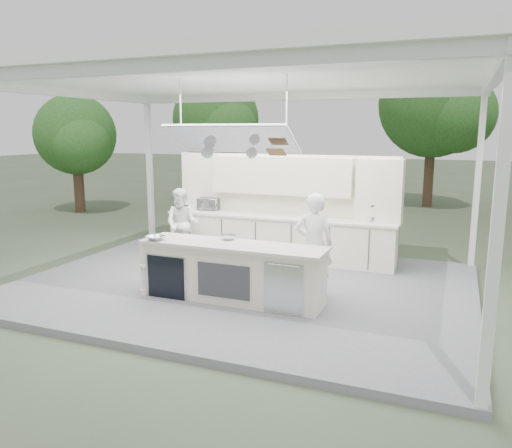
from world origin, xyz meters
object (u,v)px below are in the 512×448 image
at_px(back_counter, 278,237).
at_px(head_chef, 314,244).
at_px(demo_island, 231,272).
at_px(sous_chef, 182,224).

xyz_separation_m(back_counter, head_chef, (1.36, -2.06, 0.40)).
xyz_separation_m(demo_island, back_counter, (-0.18, 2.81, 0.00)).
relative_size(head_chef, sous_chef, 1.14).
bearing_deg(sous_chef, demo_island, -54.08).
relative_size(demo_island, sous_chef, 2.02).
relative_size(demo_island, head_chef, 1.77).
bearing_deg(back_counter, head_chef, -56.58).
distance_m(back_counter, sous_chef, 2.10).
distance_m(demo_island, back_counter, 2.82).
bearing_deg(back_counter, demo_island, -86.37).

